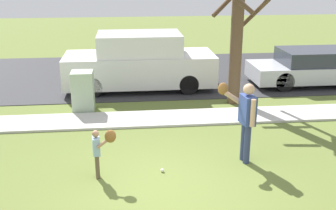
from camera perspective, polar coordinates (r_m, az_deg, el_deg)
The scene contains 10 objects.
ground_plane at distance 11.25m, azimuth -2.35°, elevation -2.22°, with size 48.00×48.00×0.00m, color olive.
sidewalk_strip at distance 11.34m, azimuth -2.38°, elevation -1.90°, with size 36.00×1.20×0.06m, color beige.
road_surface at distance 16.11m, azimuth -3.56°, elevation 4.29°, with size 36.00×6.80×0.02m, color #2D2D30.
person_adult at distance 8.76m, azimuth 10.58°, elevation -1.32°, with size 0.75×0.62×1.74m.
person_child at distance 8.17m, azimuth -9.33°, elevation -5.67°, with size 0.49×0.38×1.06m.
baseball at distance 8.57m, azimuth -0.79°, elevation -9.00°, with size 0.07×0.07×0.07m, color white.
utility_cabinet at distance 12.12m, azimuth -11.65°, elevation 1.86°, with size 0.61×0.61×1.17m, color #9EB293.
street_tree_near at distance 12.36m, azimuth 9.51°, elevation 10.09°, with size 1.84×1.88×4.11m.
parked_van_white at distance 14.03m, azimuth -3.93°, elevation 5.86°, with size 5.00×1.95×1.88m.
parked_sedan_silver at distance 15.50m, azimuth 19.72°, elevation 4.97°, with size 4.60×1.80×1.23m.
Camera 1 is at (-0.65, -6.99, 4.03)m, focal length 44.19 mm.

